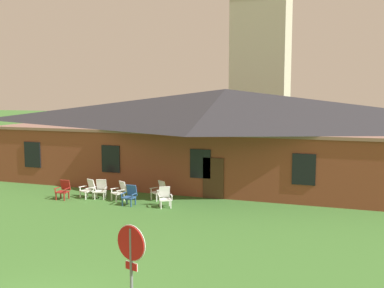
# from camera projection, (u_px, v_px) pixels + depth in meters

# --- Properties ---
(brick_building) EXTENTS (26.89, 10.40, 5.60)m
(brick_building) POSITION_uv_depth(u_px,v_px,m) (225.00, 134.00, 27.62)
(brick_building) COLOR brown
(brick_building) RESTS_ON ground
(dome_tower) EXTENTS (5.18, 5.18, 20.82)m
(dome_tower) POSITION_uv_depth(u_px,v_px,m) (262.00, 45.00, 40.42)
(dome_tower) COLOR #BCB29E
(dome_tower) RESTS_ON ground
(stop_sign) EXTENTS (0.77, 0.27, 2.60)m
(stop_sign) POSITION_uv_depth(u_px,v_px,m) (131.00, 259.00, 9.69)
(stop_sign) COLOR slate
(stop_sign) RESTS_ON ground
(lawn_chair_by_porch) EXTENTS (0.67, 0.70, 0.96)m
(lawn_chair_by_porch) POSITION_uv_depth(u_px,v_px,m) (64.00, 189.00, 22.84)
(lawn_chair_by_porch) COLOR maroon
(lawn_chair_by_porch) RESTS_ON ground
(lawn_chair_near_door) EXTENTS (0.79, 0.83, 0.96)m
(lawn_chair_near_door) POSITION_uv_depth(u_px,v_px,m) (88.00, 188.00, 23.06)
(lawn_chair_near_door) COLOR silver
(lawn_chair_near_door) RESTS_ON ground
(lawn_chair_left_end) EXTENTS (0.75, 0.80, 0.96)m
(lawn_chair_left_end) POSITION_uv_depth(u_px,v_px,m) (101.00, 189.00, 22.97)
(lawn_chair_left_end) COLOR silver
(lawn_chair_left_end) RESTS_ON ground
(lawn_chair_middle) EXTENTS (0.84, 0.86, 0.96)m
(lawn_chair_middle) POSITION_uv_depth(u_px,v_px,m) (120.00, 190.00, 22.55)
(lawn_chair_middle) COLOR silver
(lawn_chair_middle) RESTS_ON ground
(lawn_chair_right_end) EXTENTS (0.65, 0.68, 0.96)m
(lawn_chair_right_end) POSITION_uv_depth(u_px,v_px,m) (130.00, 195.00, 21.63)
(lawn_chair_right_end) COLOR #2D5693
(lawn_chair_right_end) RESTS_ON ground
(lawn_chair_far_side) EXTENTS (0.84, 0.86, 0.96)m
(lawn_chair_far_side) POSITION_uv_depth(u_px,v_px,m) (159.00, 190.00, 22.66)
(lawn_chair_far_side) COLOR silver
(lawn_chair_far_side) RESTS_ON ground
(lawn_chair_under_eave) EXTENTS (0.83, 0.86, 0.96)m
(lawn_chair_under_eave) POSITION_uv_depth(u_px,v_px,m) (165.00, 197.00, 21.24)
(lawn_chair_under_eave) COLOR white
(lawn_chair_under_eave) RESTS_ON ground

